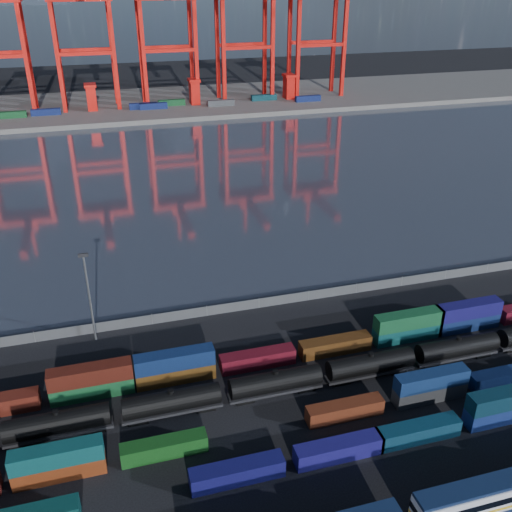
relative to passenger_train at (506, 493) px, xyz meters
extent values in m
plane|color=black|center=(-15.23, 22.88, -2.52)|extent=(700.00, 700.00, 0.00)
plane|color=#2E3542|center=(-15.23, 127.88, -2.51)|extent=(700.00, 700.00, 0.00)
cube|color=#514F4C|center=(-15.23, 232.88, -1.52)|extent=(700.00, 70.00, 2.00)
cube|color=silver|center=(0.00, 0.00, 0.22)|extent=(23.67, 2.84, 3.60)
cube|color=#0F1D3A|center=(0.00, 0.00, -1.67)|extent=(23.67, 2.90, 1.14)
cube|color=#0F1D3A|center=(0.00, 0.00, 2.26)|extent=(23.67, 2.56, 0.47)
cube|color=gold|center=(0.00, 0.00, -0.53)|extent=(23.70, 2.93, 0.34)
cube|color=black|center=(0.00, 0.00, 0.60)|extent=(23.70, 2.93, 0.95)
cube|color=#101051|center=(-29.24, 12.69, -1.22)|extent=(11.99, 2.44, 2.60)
cube|color=navy|center=(-15.56, 12.69, -1.22)|extent=(11.99, 2.44, 2.60)
cube|color=#0D3146|center=(-3.98, 12.69, -1.22)|extent=(11.99, 2.44, 2.60)
cube|color=navy|center=(9.72, 12.69, -1.22)|extent=(11.99, 2.44, 2.60)
cube|color=#0A2838|center=(9.72, 12.69, 1.37)|extent=(11.99, 2.44, 2.60)
cube|color=maroon|center=(-50.52, 19.41, -1.30)|extent=(11.32, 2.30, 2.45)
cube|color=#0E484A|center=(-50.52, 19.41, 1.16)|extent=(11.32, 2.30, 2.45)
cube|color=#144B17|center=(-37.39, 19.41, -1.30)|extent=(11.32, 2.30, 2.45)
cube|color=#602613|center=(-11.72, 19.41, -1.30)|extent=(11.32, 2.30, 2.45)
cube|color=#36383B|center=(1.89, 19.41, -1.30)|extent=(11.32, 2.30, 2.45)
cube|color=navy|center=(1.89, 19.41, 1.16)|extent=(11.32, 2.30, 2.45)
cube|color=navy|center=(14.68, 19.41, -1.30)|extent=(11.32, 2.30, 2.45)
cube|color=#165329|center=(-46.09, 34.06, -1.20)|extent=(12.23, 2.49, 2.65)
cube|color=#4C180F|center=(-46.09, 34.06, 1.45)|extent=(12.23, 2.49, 2.65)
cube|color=#543310|center=(-33.60, 34.06, -1.20)|extent=(12.23, 2.49, 2.65)
cube|color=navy|center=(-33.60, 34.06, 1.45)|extent=(12.23, 2.49, 2.65)
cube|color=#5E0E1A|center=(-20.37, 34.06, -1.20)|extent=(12.23, 2.49, 2.65)
cube|color=#512D10|center=(-6.96, 34.06, -1.20)|extent=(12.23, 2.49, 2.65)
cube|color=#0D4345|center=(6.44, 34.06, -1.20)|extent=(12.23, 2.49, 2.65)
cube|color=#16552E|center=(6.44, 34.06, 1.45)|extent=(12.23, 2.49, 2.65)
cube|color=navy|center=(18.08, 34.06, -1.20)|extent=(12.23, 2.49, 2.65)
cube|color=#16125A|center=(18.08, 34.06, 1.45)|extent=(12.23, 2.49, 2.65)
cylinder|color=black|center=(-50.75, 26.70, -0.06)|extent=(13.90, 3.10, 3.10)
cylinder|color=black|center=(-50.75, 26.70, 1.65)|extent=(0.86, 0.86, 0.53)
cube|color=black|center=(-50.75, 26.70, -1.77)|extent=(14.43, 2.14, 0.43)
cube|color=black|center=(-55.56, 26.70, -2.20)|extent=(2.67, 1.92, 0.64)
cube|color=black|center=(-45.94, 26.70, -2.20)|extent=(2.67, 1.92, 0.64)
cylinder|color=black|center=(-35.25, 26.70, -0.06)|extent=(13.90, 3.10, 3.10)
cylinder|color=black|center=(-35.25, 26.70, 1.65)|extent=(0.86, 0.86, 0.53)
cube|color=black|center=(-35.25, 26.70, -1.77)|extent=(14.43, 2.14, 0.43)
cube|color=black|center=(-40.06, 26.70, -2.20)|extent=(2.67, 1.92, 0.64)
cube|color=black|center=(-30.44, 26.70, -2.20)|extent=(2.67, 1.92, 0.64)
cylinder|color=black|center=(-19.75, 26.70, -0.06)|extent=(13.90, 3.10, 3.10)
cylinder|color=black|center=(-19.75, 26.70, 1.65)|extent=(0.86, 0.86, 0.53)
cube|color=black|center=(-19.75, 26.70, -1.77)|extent=(14.43, 2.14, 0.43)
cube|color=black|center=(-24.56, 26.70, -2.20)|extent=(2.67, 1.92, 0.64)
cube|color=black|center=(-14.94, 26.70, -2.20)|extent=(2.67, 1.92, 0.64)
cylinder|color=black|center=(-4.25, 26.70, -0.06)|extent=(13.90, 3.10, 3.10)
cylinder|color=black|center=(-4.25, 26.70, 1.65)|extent=(0.86, 0.86, 0.53)
cube|color=black|center=(-4.25, 26.70, -1.77)|extent=(14.43, 2.14, 0.43)
cube|color=black|center=(-9.06, 26.70, -2.20)|extent=(2.67, 1.92, 0.64)
cube|color=black|center=(0.56, 26.70, -2.20)|extent=(2.67, 1.92, 0.64)
cylinder|color=black|center=(11.25, 26.70, -0.06)|extent=(13.90, 3.10, 3.10)
cylinder|color=black|center=(11.25, 26.70, 1.65)|extent=(0.86, 0.86, 0.53)
cube|color=black|center=(11.25, 26.70, -1.77)|extent=(14.43, 2.14, 0.43)
cube|color=black|center=(6.44, 26.70, -2.20)|extent=(2.67, 1.92, 0.64)
cube|color=black|center=(16.06, 26.70, -2.20)|extent=(2.67, 1.92, 0.64)
cube|color=black|center=(21.94, 26.70, -2.20)|extent=(2.67, 1.92, 0.64)
cube|color=#595B5E|center=(-15.23, 50.88, -1.52)|extent=(160.00, 0.06, 2.00)
cylinder|color=slate|center=(-55.23, 50.88, -1.42)|extent=(0.12, 0.12, 2.20)
cylinder|color=slate|center=(-45.23, 50.88, -1.42)|extent=(0.12, 0.12, 2.20)
cylinder|color=slate|center=(-35.23, 50.88, -1.42)|extent=(0.12, 0.12, 2.20)
cylinder|color=slate|center=(-25.23, 50.88, -1.42)|extent=(0.12, 0.12, 2.20)
cylinder|color=slate|center=(-15.23, 50.88, -1.42)|extent=(0.12, 0.12, 2.20)
cylinder|color=slate|center=(-5.23, 50.88, -1.42)|extent=(0.12, 0.12, 2.20)
cylinder|color=slate|center=(4.77, 50.88, -1.42)|extent=(0.12, 0.12, 2.20)
cylinder|color=slate|center=(14.77, 50.88, -1.42)|extent=(0.12, 0.12, 2.20)
cylinder|color=slate|center=(24.77, 50.88, -1.42)|extent=(0.12, 0.12, 2.20)
cylinder|color=slate|center=(34.77, 50.88, -1.42)|extent=(0.12, 0.12, 2.20)
cylinder|color=slate|center=(-45.23, 48.88, 5.48)|extent=(0.36, 0.36, 16.00)
cube|color=black|center=(-45.23, 48.88, 13.78)|extent=(1.60, 0.40, 0.60)
cube|color=red|center=(-63.87, 221.69, 20.71)|extent=(1.65, 1.65, 46.46)
cube|color=red|center=(-63.87, 234.07, 20.71)|extent=(1.65, 1.65, 46.46)
cube|color=red|center=(-51.59, 221.69, 20.71)|extent=(1.65, 1.65, 46.46)
cube|color=red|center=(-51.59, 234.07, 20.71)|extent=(1.65, 1.65, 46.46)
cube|color=red|center=(-28.87, 221.69, 20.71)|extent=(1.65, 1.65, 46.46)
cube|color=red|center=(-28.87, 234.07, 20.71)|extent=(1.65, 1.65, 46.46)
cube|color=red|center=(-40.23, 221.69, 23.03)|extent=(22.71, 1.45, 1.45)
cube|color=red|center=(-40.23, 234.07, 23.03)|extent=(22.71, 1.45, 1.45)
cube|color=red|center=(-16.59, 221.69, 20.71)|extent=(1.65, 1.65, 46.46)
cube|color=red|center=(-16.59, 234.07, 20.71)|extent=(1.65, 1.65, 46.46)
cube|color=red|center=(6.13, 221.69, 20.71)|extent=(1.65, 1.65, 46.46)
cube|color=red|center=(6.13, 234.07, 20.71)|extent=(1.65, 1.65, 46.46)
cube|color=red|center=(-5.23, 221.69, 23.03)|extent=(22.71, 1.45, 1.45)
cube|color=red|center=(-5.23, 234.07, 23.03)|extent=(22.71, 1.45, 1.45)
cube|color=red|center=(18.41, 221.69, 20.71)|extent=(1.65, 1.65, 46.46)
cube|color=red|center=(18.41, 234.07, 20.71)|extent=(1.65, 1.65, 46.46)
cube|color=red|center=(41.13, 221.69, 20.71)|extent=(1.65, 1.65, 46.46)
cube|color=red|center=(41.13, 234.07, 20.71)|extent=(1.65, 1.65, 46.46)
cube|color=red|center=(29.77, 221.69, 23.03)|extent=(22.71, 1.45, 1.45)
cube|color=red|center=(29.77, 234.07, 23.03)|extent=(22.71, 1.45, 1.45)
cube|color=red|center=(53.41, 221.69, 20.71)|extent=(1.65, 1.65, 46.46)
cube|color=red|center=(53.41, 234.07, 20.71)|extent=(1.65, 1.65, 46.46)
cube|color=red|center=(76.13, 221.69, 20.71)|extent=(1.65, 1.65, 46.46)
cube|color=red|center=(76.13, 234.07, 20.71)|extent=(1.65, 1.65, 46.46)
cube|color=red|center=(64.77, 221.69, 23.03)|extent=(22.71, 1.45, 1.45)
cube|color=red|center=(64.77, 234.07, 23.03)|extent=(22.71, 1.45, 1.45)
cube|color=navy|center=(-14.57, 217.56, 0.78)|extent=(12.00, 2.44, 2.60)
cube|color=navy|center=(56.11, 213.81, 0.78)|extent=(12.00, 2.44, 2.60)
cube|color=navy|center=(-18.87, 218.96, 0.78)|extent=(12.00, 2.44, 2.60)
cube|color=#3F4244|center=(15.15, 215.58, 0.78)|extent=(12.00, 2.44, 2.60)
cube|color=#144C23|center=(-72.98, 217.08, 0.78)|extent=(12.00, 2.44, 2.60)
cube|color=navy|center=(-59.39, 218.41, 0.78)|extent=(12.00, 2.44, 2.60)
cube|color=#144C23|center=(-5.89, 222.36, 0.78)|extent=(12.00, 2.44, 2.60)
cube|color=#0C3842|center=(37.18, 221.71, 0.78)|extent=(12.00, 2.44, 2.60)
cube|color=red|center=(-40.23, 222.88, 4.48)|extent=(4.00, 6.00, 10.00)
cube|color=red|center=(-40.23, 222.88, 9.98)|extent=(5.00, 7.00, 1.20)
cube|color=red|center=(4.77, 222.88, 4.48)|extent=(4.00, 6.00, 10.00)
cube|color=red|center=(4.77, 222.88, 9.98)|extent=(5.00, 7.00, 1.20)
cube|color=red|center=(49.77, 222.88, 4.48)|extent=(4.00, 6.00, 10.00)
cube|color=red|center=(49.77, 222.88, 9.98)|extent=(5.00, 7.00, 1.20)
camera|label=1|loc=(-41.10, -36.98, 54.91)|focal=40.00mm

